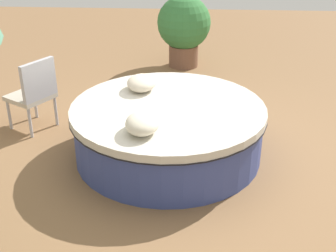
{
  "coord_description": "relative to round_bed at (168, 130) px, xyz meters",
  "views": [
    {
      "loc": [
        -4.81,
        -0.28,
        2.83
      ],
      "look_at": [
        0.0,
        0.0,
        0.39
      ],
      "focal_mm": 48.68,
      "sensor_mm": 36.0,
      "label": 1
    }
  ],
  "objects": [
    {
      "name": "round_bed",
      "position": [
        0.0,
        0.0,
        0.0
      ],
      "size": [
        2.3,
        2.3,
        0.64
      ],
      "color": "#38478C",
      "rests_on": "ground_plane"
    },
    {
      "name": "patio_chair",
      "position": [
        0.58,
        1.78,
        0.23
      ],
      "size": [
        0.7,
        0.7,
        0.98
      ],
      "rotation": [
        0.0,
        0.0,
        -0.55
      ],
      "color": "#B7B7BC",
      "rests_on": "ground_plane"
    },
    {
      "name": "throw_pillow_1",
      "position": [
        -0.65,
        0.22,
        0.41
      ],
      "size": [
        0.47,
        0.36,
        0.2
      ],
      "primitive_type": "ellipsoid",
      "color": "beige",
      "rests_on": "round_bed"
    },
    {
      "name": "throw_pillow_0",
      "position": [
        0.49,
        0.36,
        0.41
      ],
      "size": [
        0.46,
        0.36,
        0.18
      ],
      "primitive_type": "ellipsoid",
      "color": "beige",
      "rests_on": "round_bed"
    },
    {
      "name": "ground_plane",
      "position": [
        0.0,
        0.0,
        -0.33
      ],
      "size": [
        16.0,
        16.0,
        0.0
      ],
      "primitive_type": "plane",
      "color": "olive"
    },
    {
      "name": "planter",
      "position": [
        3.26,
        -0.09,
        0.41
      ],
      "size": [
        0.96,
        0.96,
        1.28
      ],
      "color": "brown",
      "rests_on": "ground_plane"
    }
  ]
}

